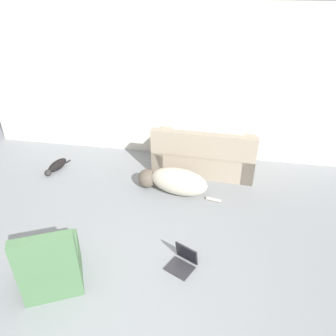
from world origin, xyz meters
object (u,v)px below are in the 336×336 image
(couch, at_px, (204,156))
(side_chair, at_px, (51,264))
(dog, at_px, (174,181))
(cat, at_px, (57,166))
(laptop_open, at_px, (184,260))

(couch, distance_m, side_chair, 3.10)
(side_chair, bearing_deg, couch, -143.79)
(couch, height_order, side_chair, side_chair)
(couch, bearing_deg, dog, 65.24)
(cat, height_order, side_chair, side_chair)
(dog, distance_m, side_chair, 2.23)
(cat, bearing_deg, couch, 114.87)
(laptop_open, height_order, side_chair, side_chair)
(couch, bearing_deg, side_chair, 65.02)
(cat, bearing_deg, dog, 96.16)
(couch, xyz_separation_m, side_chair, (-1.44, -2.75, 0.01))
(couch, height_order, cat, couch)
(laptop_open, distance_m, side_chair, 1.49)
(couch, relative_size, laptop_open, 4.38)
(cat, xyz_separation_m, side_chair, (1.10, -2.29, 0.21))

